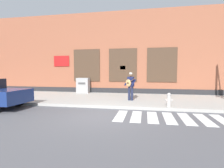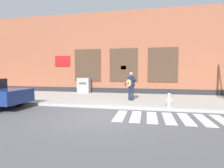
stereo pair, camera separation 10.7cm
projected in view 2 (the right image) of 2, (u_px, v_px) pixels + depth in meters
The scene contains 7 objects.
ground_plane at pixel (101, 116), 7.46m from camera, with size 160.00×160.00×0.00m, color #56565B.
sidewalk at pixel (118, 99), 11.65m from camera, with size 28.00×5.44×0.16m.
building_backdrop at pixel (126, 56), 16.03m from camera, with size 28.00×4.06×6.77m.
crosswalk at pixel (186, 119), 7.04m from camera, with size 5.78×1.90×0.01m.
busker at pixel (131, 85), 10.57m from camera, with size 0.72×0.67×1.71m.
utility_box at pixel (84, 85), 14.46m from camera, with size 1.01×0.66×1.23m.
fire_hydrant at pixel (169, 100), 8.71m from camera, with size 0.38×0.20×0.70m.
Camera 2 is at (1.90, -7.11, 1.92)m, focal length 28.00 mm.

